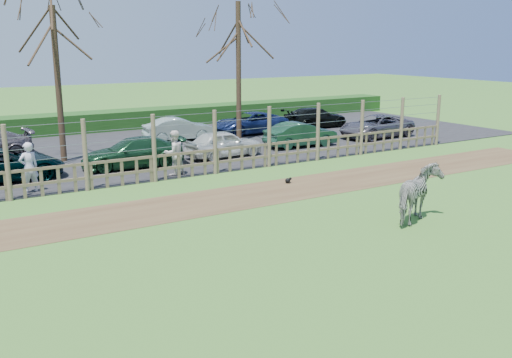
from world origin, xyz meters
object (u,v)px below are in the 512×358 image
car_2 (3,165)px  car_3 (133,153)px  car_4 (224,144)px  car_6 (376,126)px  tree_right (238,38)px  car_13 (315,118)px  car_11 (179,129)px  tree_mid (55,46)px  car_12 (250,123)px  visitor_a (29,167)px  zebra (419,194)px  visitor_b (174,153)px  crow (288,181)px  car_5 (301,134)px

car_2 → car_3: 4.89m
car_4 → car_6: bearing=-91.8°
tree_right → car_13: (6.27, 1.74, -4.60)m
car_11 → car_13: bearing=-84.1°
tree_mid → car_6: bearing=-8.4°
tree_mid → car_12: tree_mid is taller
tree_right → visitor_a: (-11.25, -5.34, -4.34)m
tree_mid → car_3: bearing=-52.6°
zebra → car_6: 14.90m
car_3 → tree_mid: bearing=-136.0°
tree_right → car_2: 13.00m
car_2 → car_6: size_ratio=1.00×
visitor_b → car_2: size_ratio=0.40×
zebra → visitor_a: bearing=17.4°
visitor_b → crow: size_ratio=6.53×
tree_right → car_4: 6.29m
visitor_a → car_2: 2.31m
zebra → car_2: 14.76m
crow → car_2: 10.48m
visitor_a → crow: 9.01m
car_2 → car_12: (13.46, 4.85, 0.00)m
tree_mid → car_5: tree_mid is taller
visitor_a → visitor_b: bearing=166.9°
car_4 → car_5: bearing=-90.7°
tree_right → car_12: tree_right is taller
car_11 → zebra: bearing=-173.7°
car_5 → car_4: bearing=97.0°
visitor_b → car_4: visitor_b is taller
tree_mid → car_6: (15.87, -2.35, -4.23)m
tree_mid → car_5: (10.76, -2.52, -4.23)m
car_2 → car_5: (13.52, 0.08, 0.00)m
car_11 → car_4: bearing=-175.3°
visitor_a → car_13: size_ratio=0.42×
visitor_a → tree_right: bearing=-165.9°
tree_right → car_6: tree_right is taller
car_11 → car_12: same height
crow → car_3: 6.76m
crow → car_4: size_ratio=0.08×
zebra → crow: (-0.56, 5.74, -0.71)m
car_3 → car_12: (8.57, 5.04, 0.00)m
tree_right → visitor_a: size_ratio=4.26×
visitor_a → car_2: visitor_a is taller
car_2 → car_12: same height
car_3 → car_4: 4.17m
car_6 → tree_mid: bearing=-101.3°
tree_mid → car_4: 8.10m
car_6 → visitor_a: bearing=-85.0°
visitor_a → car_12: (12.95, 7.09, -0.26)m
crow → car_11: size_ratio=0.07×
zebra → car_5: (4.17, 11.49, -0.18)m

